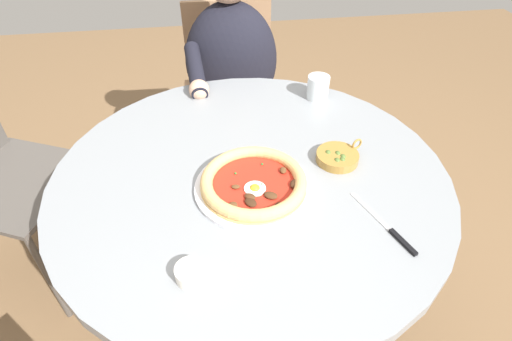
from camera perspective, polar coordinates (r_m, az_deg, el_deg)
The scene contains 9 objects.
ground_plane at distance 1.65m, azimuth -0.56°, elevation -19.87°, with size 6.00×6.00×0.02m, color brown.
dining_table at distance 1.16m, azimuth -0.76°, elevation -4.82°, with size 1.05×1.05×0.72m.
pizza_on_plate at distance 1.01m, azimuth -0.12°, elevation -1.79°, with size 0.30×0.30×0.04m.
water_glass at distance 1.39m, azimuth 8.71°, elevation 11.29°, with size 0.07×0.07×0.08m.
steak_knife at distance 0.97m, azimuth 18.57°, elevation -8.12°, with size 0.21×0.08×0.01m.
ramekin_capers at distance 0.85m, azimuth -9.14°, elevation -14.02°, with size 0.07×0.07×0.03m.
olive_pan at distance 1.13m, azimuth 11.43°, elevation 1.90°, with size 0.12×0.14×0.05m.
diner_person at distance 1.80m, azimuth -3.27°, elevation 9.33°, with size 0.49×0.38×1.11m.
cafe_chair_diner at distance 1.91m, azimuth -3.58°, elevation 12.37°, with size 0.45×0.45×0.85m.
Camera 1 is at (0.81, -0.10, 1.43)m, focal length 28.39 mm.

